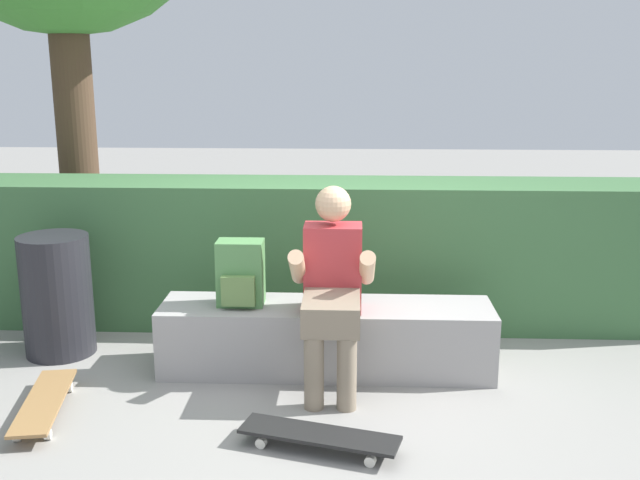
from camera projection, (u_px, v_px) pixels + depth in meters
name	position (u px, v px, depth m)	size (l,w,h in m)	color
ground_plane	(323.00, 400.00, 4.22)	(24.00, 24.00, 0.00)	gray
bench_main	(326.00, 338.00, 4.60)	(2.03, 0.48, 0.42)	#999694
person_skater	(332.00, 284.00, 4.29)	(0.49, 0.62, 1.17)	#B73338
skateboard_near_person	(319.00, 436.00, 3.68)	(0.82, 0.41, 0.09)	black
skateboard_beside_bench	(44.00, 402.00, 4.04)	(0.33, 0.82, 0.09)	olive
backpack_on_bench	(240.00, 274.00, 4.52)	(0.28, 0.23, 0.40)	#51894C
hedge_row	(269.00, 252.00, 5.41)	(6.01, 0.62, 1.04)	#3B663C
trash_bin	(57.00, 295.00, 4.82)	(0.45, 0.45, 0.79)	#232328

